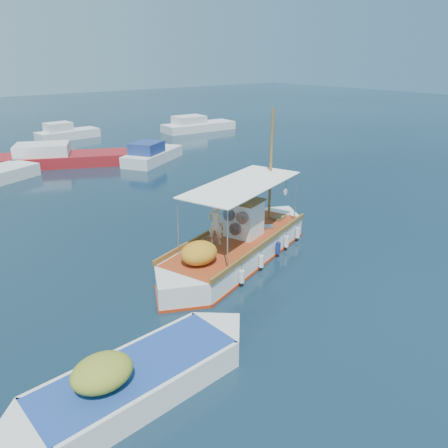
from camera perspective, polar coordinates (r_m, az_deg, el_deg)
ground at (r=17.46m, az=2.79°, el=-4.42°), size 160.00×160.00×0.00m
fishing_caique at (r=17.13m, az=1.65°, el=-3.05°), size 8.92×4.63×5.74m
dinghy at (r=11.16m, az=-11.52°, el=-19.63°), size 6.75×2.25×1.65m
bg_boat_n at (r=34.13m, az=-20.71°, el=8.02°), size 9.41×6.35×1.80m
bg_boat_ne at (r=33.36m, az=-9.42°, el=8.83°), size 5.92×4.76×1.80m
bg_boat_e at (r=46.89m, az=-3.58°, el=12.65°), size 7.84×3.05×1.80m
bg_boat_far_n at (r=44.75m, az=-19.94°, el=11.02°), size 5.85×2.46×1.80m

